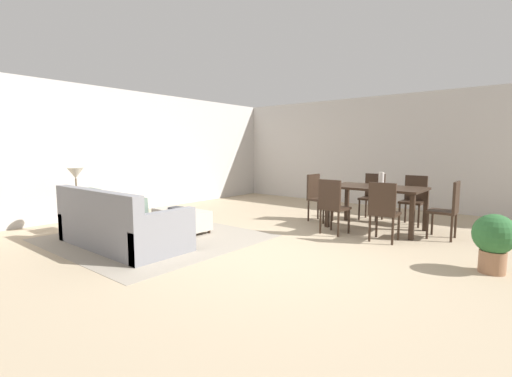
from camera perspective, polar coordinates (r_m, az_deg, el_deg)
name	(u,v)px	position (r m, az deg, el deg)	size (l,w,h in m)	color
ground_plane	(274,254)	(4.92, 2.83, -10.39)	(10.80, 10.80, 0.00)	tan
wall_back	(398,152)	(9.23, 21.73, 5.50)	(9.00, 0.12, 2.70)	beige
wall_left	(124,152)	(8.47, -20.34, 5.51)	(0.12, 11.00, 2.70)	beige
area_rug	(155,237)	(5.99, -15.83, -7.53)	(3.00, 2.80, 0.01)	gray
couch	(120,226)	(5.60, -20.98, -5.68)	(2.12, 0.96, 0.86)	gray
ottoman_table	(182,219)	(6.29, -11.81, -4.76)	(1.05, 0.48, 0.38)	#B7AD9E
side_table	(77,206)	(6.77, -26.67, -2.49)	(0.40, 0.40, 0.58)	olive
table_lamp	(76,175)	(6.71, -26.90, 2.01)	(0.26, 0.26, 0.53)	brown
dining_table	(376,192)	(6.62, 18.65, -0.50)	(1.58, 0.93, 0.76)	#332319
dining_chair_near_left	(332,203)	(6.03, 12.12, -2.35)	(0.43, 0.43, 0.92)	#332319
dining_chair_near_right	(383,208)	(5.74, 19.71, -3.03)	(0.42, 0.42, 0.92)	#332319
dining_chair_far_left	(373,194)	(7.53, 18.20, -0.81)	(0.40, 0.40, 0.92)	#332319
dining_chair_far_right	(414,197)	(7.29, 23.95, -1.26)	(0.41, 0.41, 0.92)	#332319
dining_chair_head_east	(449,207)	(6.33, 28.44, -2.57)	(0.41, 0.41, 0.92)	#332319
dining_chair_head_west	(317,195)	(7.14, 9.76, -0.96)	(0.42, 0.42, 0.92)	#332319
vase_centerpiece	(381,179)	(6.61, 19.39, 1.39)	(0.09, 0.09, 0.25)	silver
book_on_ottoman	(177,208)	(6.33, -12.47, -3.07)	(0.26, 0.20, 0.03)	#333338
potted_plant	(494,239)	(4.92, 33.78, -6.71)	(0.46, 0.46, 0.68)	#996B4C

